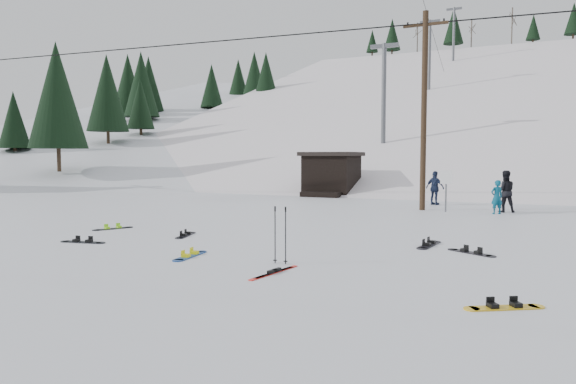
% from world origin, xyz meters
% --- Properties ---
extents(ground, '(200.00, 200.00, 0.00)m').
position_xyz_m(ground, '(0.00, 0.00, 0.00)').
color(ground, silver).
rests_on(ground, ground).
extents(ski_slope, '(60.00, 85.24, 65.97)m').
position_xyz_m(ski_slope, '(0.00, 55.00, -12.00)').
color(ski_slope, white).
rests_on(ski_slope, ground).
extents(ridge_left, '(47.54, 95.03, 58.38)m').
position_xyz_m(ridge_left, '(-36.00, 48.00, -11.00)').
color(ridge_left, silver).
rests_on(ridge_left, ground).
extents(treeline_left, '(20.00, 64.00, 10.00)m').
position_xyz_m(treeline_left, '(-34.00, 40.00, 0.00)').
color(treeline_left, black).
rests_on(treeline_left, ground).
extents(treeline_crest, '(50.00, 6.00, 10.00)m').
position_xyz_m(treeline_crest, '(0.00, 86.00, 0.00)').
color(treeline_crest, black).
rests_on(treeline_crest, ski_slope).
extents(utility_pole, '(2.00, 0.26, 9.00)m').
position_xyz_m(utility_pole, '(2.00, 14.00, 4.68)').
color(utility_pole, '#3A2819').
rests_on(utility_pole, ground).
extents(trail_sign, '(0.50, 0.09, 1.85)m').
position_xyz_m(trail_sign, '(3.10, 13.58, 1.27)').
color(trail_sign, '#595B60').
rests_on(trail_sign, ground).
extents(lift_hut, '(3.40, 4.10, 2.75)m').
position_xyz_m(lift_hut, '(-5.00, 20.94, 1.36)').
color(lift_hut, black).
rests_on(lift_hut, ground).
extents(lift_tower_near, '(2.20, 0.36, 8.00)m').
position_xyz_m(lift_tower_near, '(-4.00, 30.00, 7.86)').
color(lift_tower_near, '#595B60').
rests_on(lift_tower_near, ski_slope).
extents(lift_tower_mid, '(2.20, 0.36, 8.00)m').
position_xyz_m(lift_tower_mid, '(-4.00, 50.00, 14.36)').
color(lift_tower_mid, '#595B60').
rests_on(lift_tower_mid, ski_slope).
extents(lift_tower_far, '(2.20, 0.36, 8.00)m').
position_xyz_m(lift_tower_far, '(-4.00, 70.00, 20.86)').
color(lift_tower_far, '#595B60').
rests_on(lift_tower_far, ski_slope).
extents(hero_snowboard, '(0.40, 1.43, 0.10)m').
position_xyz_m(hero_snowboard, '(-1.18, 0.39, 0.03)').
color(hero_snowboard, '#164193').
rests_on(hero_snowboard, ground).
extents(hero_skis, '(0.37, 1.65, 0.09)m').
position_xyz_m(hero_skis, '(1.53, -0.36, 0.02)').
color(hero_skis, red).
rests_on(hero_skis, ground).
extents(ski_poles, '(0.37, 0.10, 1.33)m').
position_xyz_m(ski_poles, '(1.22, 0.58, 0.68)').
color(ski_poles, black).
rests_on(ski_poles, ground).
extents(board_scatter_a, '(1.39, 0.50, 0.10)m').
position_xyz_m(board_scatter_a, '(-5.19, 0.77, 0.03)').
color(board_scatter_a, black).
rests_on(board_scatter_a, ground).
extents(board_scatter_b, '(0.58, 1.34, 0.10)m').
position_xyz_m(board_scatter_b, '(-3.28, 3.07, 0.02)').
color(board_scatter_b, black).
rests_on(board_scatter_b, ground).
extents(board_scatter_c, '(0.76, 1.28, 0.10)m').
position_xyz_m(board_scatter_c, '(-6.42, 3.24, 0.03)').
color(board_scatter_c, black).
rests_on(board_scatter_c, ground).
extents(board_scatter_d, '(1.24, 0.83, 0.10)m').
position_xyz_m(board_scatter_d, '(5.10, 3.77, 0.03)').
color(board_scatter_d, black).
rests_on(board_scatter_d, ground).
extents(board_scatter_e, '(1.21, 0.85, 0.10)m').
position_xyz_m(board_scatter_e, '(6.06, -1.03, 0.02)').
color(board_scatter_e, yellow).
rests_on(board_scatter_e, ground).
extents(board_scatter_f, '(0.45, 1.56, 0.11)m').
position_xyz_m(board_scatter_f, '(3.92, 4.48, 0.03)').
color(board_scatter_f, black).
rests_on(board_scatter_f, ground).
extents(skier_teal, '(0.64, 0.59, 1.46)m').
position_xyz_m(skier_teal, '(5.20, 13.65, 0.73)').
color(skier_teal, '#0B526F').
rests_on(skier_teal, ground).
extents(skier_dark, '(1.05, 0.91, 1.85)m').
position_xyz_m(skier_dark, '(5.47, 14.57, 0.93)').
color(skier_dark, black).
rests_on(skier_dark, ground).
extents(skier_navy, '(1.10, 0.79, 1.73)m').
position_xyz_m(skier_navy, '(2.12, 16.81, 0.86)').
color(skier_navy, '#1B2543').
rests_on(skier_navy, ground).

